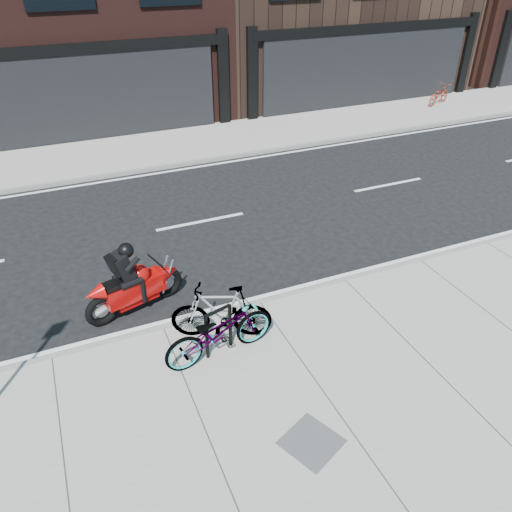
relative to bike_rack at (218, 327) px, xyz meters
name	(u,v)px	position (x,y,z in m)	size (l,w,h in m)	color
ground	(227,259)	(1.23, 2.97, -0.68)	(120.00, 120.00, 0.00)	black
sidewalk_near	(338,416)	(1.23, -2.03, -0.62)	(60.00, 6.00, 0.13)	gray
sidewalk_far	(151,149)	(1.23, 10.72, -0.62)	(60.00, 3.50, 0.13)	gray
bike_rack	(218,327)	(0.00, 0.00, 0.00)	(0.54, 0.20, 0.94)	black
bicycle_front	(219,331)	(-0.02, -0.09, -0.02)	(0.71, 2.03, 1.07)	gray
bicycle_rear	(221,312)	(0.18, 0.37, 0.00)	(0.52, 1.83, 1.10)	gray
motorcycle	(138,282)	(-0.99, 1.95, -0.04)	(2.07, 0.85, 1.58)	black
bicycle_far	(439,95)	(14.24, 11.09, -0.13)	(0.56, 1.60, 0.84)	maroon
utility_grate	(311,442)	(0.59, -2.34, -0.54)	(0.75, 0.75, 0.01)	#4D4E50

